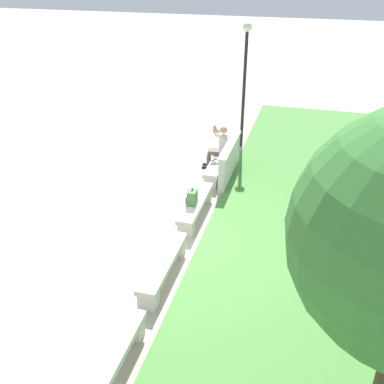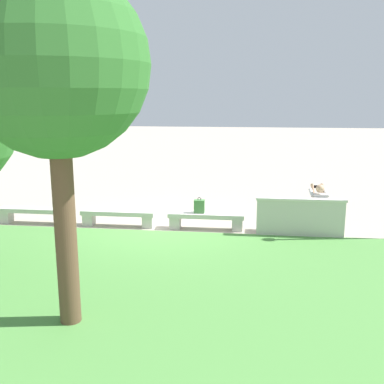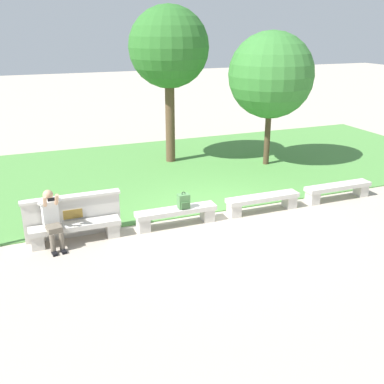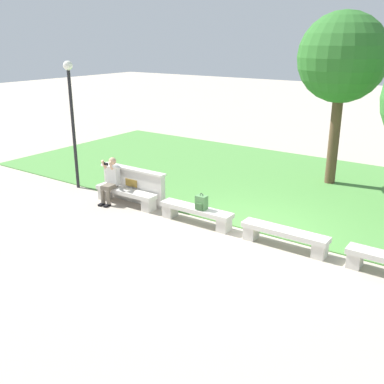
{
  "view_description": "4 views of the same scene",
  "coord_description": "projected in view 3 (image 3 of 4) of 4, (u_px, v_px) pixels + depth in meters",
  "views": [
    {
      "loc": [
        7.92,
        2.46,
        5.76
      ],
      "look_at": [
        -0.96,
        -0.02,
        0.82
      ],
      "focal_mm": 42.0,
      "sensor_mm": 36.0,
      "label": 1
    },
    {
      "loc": [
        -2.25,
        11.67,
        3.57
      ],
      "look_at": [
        -0.83,
        -0.04,
        1.02
      ],
      "focal_mm": 42.0,
      "sensor_mm": 36.0,
      "label": 2
    },
    {
      "loc": [
        -4.6,
        -9.65,
        4.68
      ],
      "look_at": [
        -0.96,
        -0.4,
        0.99
      ],
      "focal_mm": 42.0,
      "sensor_mm": 36.0,
      "label": 3
    },
    {
      "loc": [
        4.86,
        -8.87,
        4.57
      ],
      "look_at": [
        -0.98,
        -0.53,
        1.06
      ],
      "focal_mm": 42.0,
      "sensor_mm": 36.0,
      "label": 4
    }
  ],
  "objects": [
    {
      "name": "ground_plane",
      "position": [
        221.0,
        218.0,
        11.62
      ],
      "size": [
        80.0,
        80.0,
        0.0
      ],
      "primitive_type": "plane",
      "color": "#B2A593"
    },
    {
      "name": "grass_strip",
      "position": [
        167.0,
        170.0,
        15.44
      ],
      "size": [
        21.39,
        8.0,
        0.03
      ],
      "primitive_type": "cube",
      "color": "#518E42",
      "rests_on": "ground"
    },
    {
      "name": "bench_main",
      "position": [
        75.0,
        229.0,
        10.26
      ],
      "size": [
        2.05,
        0.4,
        0.45
      ],
      "color": "beige",
      "rests_on": "ground"
    },
    {
      "name": "bench_near",
      "position": [
        176.0,
        214.0,
        11.1
      ],
      "size": [
        2.05,
        0.4,
        0.45
      ],
      "color": "beige",
      "rests_on": "ground"
    },
    {
      "name": "bench_mid",
      "position": [
        263.0,
        201.0,
        11.94
      ],
      "size": [
        2.05,
        0.4,
        0.45
      ],
      "color": "beige",
      "rests_on": "ground"
    },
    {
      "name": "bench_far",
      "position": [
        338.0,
        189.0,
        12.78
      ],
      "size": [
        2.05,
        0.4,
        0.45
      ],
      "color": "beige",
      "rests_on": "ground"
    },
    {
      "name": "backrest_wall_with_plaque",
      "position": [
        73.0,
        215.0,
        10.48
      ],
      "size": [
        2.26,
        0.24,
        1.01
      ],
      "color": "beige",
      "rests_on": "ground"
    },
    {
      "name": "person_photographer",
      "position": [
        52.0,
        216.0,
        9.87
      ],
      "size": [
        0.51,
        0.76,
        1.32
      ],
      "color": "black",
      "rests_on": "ground"
    },
    {
      "name": "backpack",
      "position": [
        184.0,
        201.0,
        11.01
      ],
      "size": [
        0.28,
        0.24,
        0.43
      ],
      "color": "#4C7F47",
      "rests_on": "bench_near"
    },
    {
      "name": "tree_behind_wall",
      "position": [
        271.0,
        75.0,
        15.02
      ],
      "size": [
        2.88,
        2.88,
        4.56
      ],
      "color": "#4C3826",
      "rests_on": "ground"
    },
    {
      "name": "tree_left_background",
      "position": [
        169.0,
        48.0,
        15.07
      ],
      "size": [
        2.73,
        2.73,
        5.37
      ],
      "color": "brown",
      "rests_on": "ground"
    }
  ]
}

